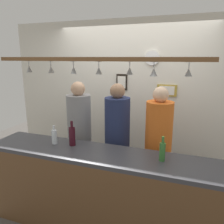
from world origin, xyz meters
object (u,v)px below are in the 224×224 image
person_left_grey_shirt (79,128)px  picture_frame_lower_pair (167,90)px  person_middle_navy_shirt (117,132)px  bottle_soda_clear (54,136)px  bottle_beer_green_import (162,151)px  wall_clock (152,58)px  person_right_orange_shirt (158,138)px  picture_frame_crest (122,82)px  bottle_wine_dark_red (72,136)px

person_left_grey_shirt → picture_frame_lower_pair: person_left_grey_shirt is taller
person_middle_navy_shirt → bottle_soda_clear: bearing=-137.7°
bottle_soda_clear → person_middle_navy_shirt: bearing=42.3°
person_left_grey_shirt → bottle_beer_green_import: (1.25, -0.59, 0.07)m
bottle_soda_clear → wall_clock: 1.87m
person_right_orange_shirt → picture_frame_crest: picture_frame_crest is taller
person_right_orange_shirt → bottle_wine_dark_red: size_ratio=5.54×
person_left_grey_shirt → person_right_orange_shirt: bearing=0.0°
person_right_orange_shirt → person_left_grey_shirt: bearing=-180.0°
bottle_soda_clear → person_left_grey_shirt: bearing=85.8°
bottle_soda_clear → bottle_beer_green_import: bottle_beer_green_import is taller
person_right_orange_shirt → bottle_beer_green_import: 0.60m
bottle_wine_dark_red → picture_frame_crest: picture_frame_crest is taller
person_right_orange_shirt → bottle_soda_clear: 1.30m
bottle_soda_clear → bottle_wine_dark_red: (0.23, 0.03, 0.03)m
person_middle_navy_shirt → wall_clock: size_ratio=7.63×
bottle_wine_dark_red → wall_clock: 1.73m
bottle_soda_clear → picture_frame_crest: 1.51m
person_middle_navy_shirt → picture_frame_crest: bearing=103.5°
person_middle_navy_shirt → bottle_beer_green_import: size_ratio=6.46×
picture_frame_lower_pair → person_left_grey_shirt: bearing=-145.0°
person_middle_navy_shirt → picture_frame_lower_pair: (0.54, 0.78, 0.49)m
person_left_grey_shirt → bottle_beer_green_import: size_ratio=6.47×
person_middle_navy_shirt → bottle_wine_dark_red: bearing=-126.1°
person_middle_navy_shirt → wall_clock: wall_clock is taller
bottle_wine_dark_red → person_middle_navy_shirt: bearing=53.9°
person_right_orange_shirt → bottle_wine_dark_red: person_right_orange_shirt is taller
bottle_soda_clear → bottle_wine_dark_red: 0.23m
person_right_orange_shirt → picture_frame_lower_pair: (-0.01, 0.78, 0.51)m
bottle_beer_green_import → picture_frame_crest: (-0.86, 1.37, 0.52)m
picture_frame_lower_pair → picture_frame_crest: size_ratio=1.15×
person_right_orange_shirt → wall_clock: bearing=108.3°
picture_frame_crest → bottle_beer_green_import: bearing=-57.8°
person_left_grey_shirt → person_middle_navy_shirt: bearing=0.0°
bottle_beer_green_import → picture_frame_lower_pair: (-0.13, 1.37, 0.42)m
person_left_grey_shirt → person_middle_navy_shirt: person_left_grey_shirt is taller
person_right_orange_shirt → picture_frame_crest: (-0.74, 0.78, 0.61)m
picture_frame_crest → wall_clock: bearing=-0.7°
bottle_beer_green_import → wall_clock: wall_clock is taller
picture_frame_lower_pair → bottle_wine_dark_red: bearing=-125.3°
person_left_grey_shirt → wall_clock: size_ratio=7.65×
bottle_soda_clear → picture_frame_crest: (0.43, 1.35, 0.54)m
wall_clock → picture_frame_crest: bearing=179.3°
bottle_wine_dark_red → picture_frame_lower_pair: (0.93, 1.32, 0.41)m
bottle_soda_clear → wall_clock: wall_clock is taller
person_middle_navy_shirt → person_right_orange_shirt: 0.56m
person_middle_navy_shirt → person_left_grey_shirt: bearing=-180.0°
bottle_soda_clear → bottle_beer_green_import: (1.29, -0.03, 0.01)m
bottle_soda_clear → bottle_beer_green_import: bearing=-1.1°
bottle_wine_dark_red → wall_clock: bearing=62.3°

